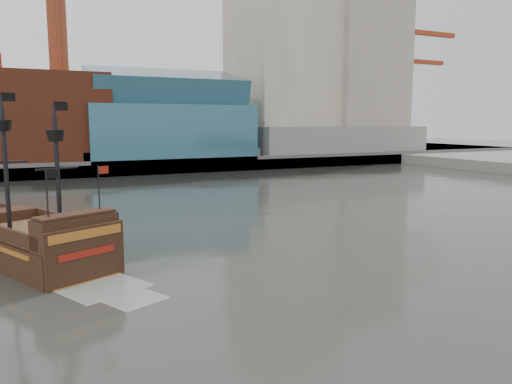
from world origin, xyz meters
TOP-DOWN VIEW (x-y plane):
  - ground at (0.00, 0.00)m, footprint 400.00×400.00m
  - promenade_far at (0.00, 92.00)m, footprint 220.00×60.00m
  - seawall at (0.00, 62.50)m, footprint 220.00×1.00m
  - skyline at (5.21, 84.56)m, footprint 149.00×45.00m
  - crane_a at (78.63, 82.00)m, footprint 22.50×4.00m
  - crane_b at (88.23, 92.00)m, footprint 19.10×4.00m
  - pirate_ship at (-15.22, 11.98)m, footprint 10.48×15.96m

SIDE VIEW (x-z plane):
  - ground at x=0.00m, z-range 0.00..0.00m
  - promenade_far at x=0.00m, z-range 0.00..2.00m
  - pirate_ship at x=-15.22m, z-range -4.73..6.82m
  - seawall at x=0.00m, z-range 0.00..2.60m
  - crane_b at x=88.23m, z-range 2.45..28.70m
  - crane_a at x=78.63m, z-range 2.99..35.24m
  - skyline at x=5.21m, z-range -6.45..55.55m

